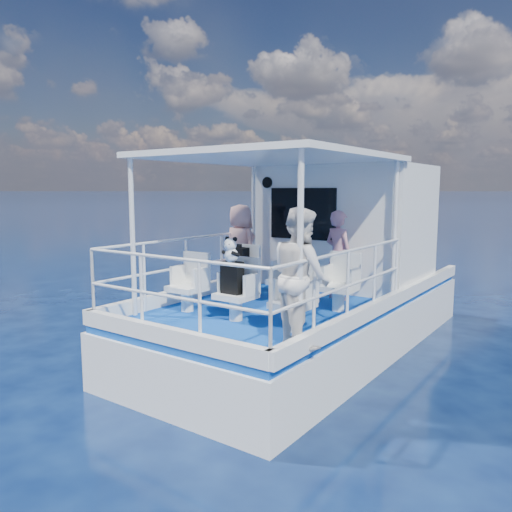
{
  "coord_description": "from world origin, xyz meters",
  "views": [
    {
      "loc": [
        4.06,
        -6.35,
        2.67
      ],
      "look_at": [
        -0.16,
        -0.4,
        1.7
      ],
      "focal_mm": 35.0,
      "sensor_mm": 36.0,
      "label": 1
    }
  ],
  "objects": [
    {
      "name": "seat_center_aft",
      "position": [
        0.0,
        -1.1,
        1.09
      ],
      "size": [
        0.48,
        0.46,
        0.38
      ],
      "primitive_type": "cube",
      "color": "white",
      "rests_on": "deck"
    },
    {
      "name": "compact_camera",
      "position": [
        -0.94,
        0.2,
        1.75
      ],
      "size": [
        0.1,
        0.06,
        0.06
      ],
      "primitive_type": "cube",
      "color": "black",
      "rests_on": "backpack_port"
    },
    {
      "name": "hull",
      "position": [
        0.0,
        1.0,
        0.0
      ],
      "size": [
        3.0,
        7.0,
        1.6
      ],
      "primitive_type": "cube",
      "color": "white",
      "rests_on": "ground"
    },
    {
      "name": "deck",
      "position": [
        0.0,
        1.0,
        0.85
      ],
      "size": [
        2.9,
        6.9,
        0.1
      ],
      "primitive_type": "cube",
      "color": "#0B3D9C",
      "rests_on": "hull"
    },
    {
      "name": "backpack_center",
      "position": [
        -0.02,
        -1.16,
        1.5
      ],
      "size": [
        0.29,
        0.16,
        0.43
      ],
      "primitive_type": "cube",
      "color": "black",
      "rests_on": "seat_center_aft"
    },
    {
      "name": "passenger_stbd_aft",
      "position": [
        1.25,
        -1.51,
        1.69
      ],
      "size": [
        0.98,
        0.94,
        1.58
      ],
      "primitive_type": "imported",
      "rotation": [
        0.0,
        0.0,
        2.52
      ],
      "color": "silver",
      "rests_on": "deck"
    },
    {
      "name": "backpack_port",
      "position": [
        -0.94,
        0.19,
        1.5
      ],
      "size": [
        0.33,
        0.19,
        0.44
      ],
      "primitive_type": "cube",
      "color": "black",
      "rests_on": "seat_port_fwd"
    },
    {
      "name": "seat_center_fwd",
      "position": [
        0.0,
        0.2,
        1.09
      ],
      "size": [
        0.48,
        0.46,
        0.38
      ],
      "primitive_type": "cube",
      "color": "white",
      "rests_on": "deck"
    },
    {
      "name": "cabin",
      "position": [
        0.0,
        2.3,
        2.0
      ],
      "size": [
        2.85,
        2.0,
        2.2
      ],
      "primitive_type": "cube",
      "color": "white",
      "rests_on": "deck"
    },
    {
      "name": "canopy_posts",
      "position": [
        0.0,
        -0.25,
        2.0
      ],
      "size": [
        2.77,
        2.97,
        2.2
      ],
      "color": "white",
      "rests_on": "deck"
    },
    {
      "name": "canopy",
      "position": [
        0.0,
        -0.2,
        3.14
      ],
      "size": [
        3.0,
        3.2,
        0.08
      ],
      "primitive_type": "cube",
      "color": "white",
      "rests_on": "cabin"
    },
    {
      "name": "passenger_stbd_fwd",
      "position": [
        0.53,
        0.93,
        1.62
      ],
      "size": [
        0.61,
        0.49,
        1.44
      ],
      "primitive_type": "imported",
      "rotation": [
        0.0,
        0.0,
        2.83
      ],
      "color": "#C27D8D",
      "rests_on": "deck"
    },
    {
      "name": "ground",
      "position": [
        0.0,
        0.0,
        0.0
      ],
      "size": [
        2000.0,
        2000.0,
        0.0
      ],
      "primitive_type": "plane",
      "color": "#071438",
      "rests_on": "ground"
    },
    {
      "name": "seat_stbd_aft",
      "position": [
        0.9,
        -1.1,
        1.09
      ],
      "size": [
        0.48,
        0.46,
        0.38
      ],
      "primitive_type": "cube",
      "color": "white",
      "rests_on": "deck"
    },
    {
      "name": "railings",
      "position": [
        0.0,
        -0.58,
        1.4
      ],
      "size": [
        2.84,
        3.59,
        1.0
      ],
      "primitive_type": null,
      "color": "white",
      "rests_on": "deck"
    },
    {
      "name": "seat_port_fwd",
      "position": [
        -0.9,
        0.2,
        1.09
      ],
      "size": [
        0.48,
        0.46,
        0.38
      ],
      "primitive_type": "cube",
      "color": "white",
      "rests_on": "deck"
    },
    {
      "name": "passenger_port_fwd",
      "position": [
        -1.25,
        0.66,
        1.66
      ],
      "size": [
        0.64,
        0.52,
        1.51
      ],
      "primitive_type": "imported",
      "rotation": [
        0.0,
        0.0,
        2.9
      ],
      "color": "#EDA499",
      "rests_on": "deck"
    },
    {
      "name": "panda",
      "position": [
        -0.01,
        -1.19,
        1.88
      ],
      "size": [
        0.22,
        0.18,
        0.34
      ],
      "primitive_type": null,
      "color": "white",
      "rests_on": "backpack_center"
    },
    {
      "name": "seat_stbd_fwd",
      "position": [
        0.9,
        0.2,
        1.09
      ],
      "size": [
        0.48,
        0.46,
        0.38
      ],
      "primitive_type": "cube",
      "color": "white",
      "rests_on": "deck"
    },
    {
      "name": "seat_port_aft",
      "position": [
        -0.9,
        -1.1,
        1.09
      ],
      "size": [
        0.48,
        0.46,
        0.38
      ],
      "primitive_type": "cube",
      "color": "white",
      "rests_on": "deck"
    }
  ]
}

